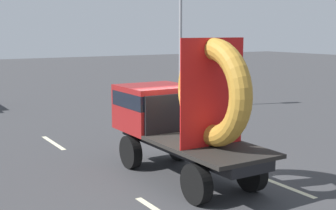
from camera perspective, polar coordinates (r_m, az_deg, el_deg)
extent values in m
plane|color=#38383A|center=(13.23, 2.94, -8.73)|extent=(120.00, 120.00, 0.00)
cylinder|color=black|center=(13.86, -4.64, -5.79)|extent=(0.28, 0.98, 0.98)
cylinder|color=black|center=(14.68, 1.30, -4.92)|extent=(0.28, 0.98, 0.98)
cylinder|color=black|center=(11.05, 3.51, -9.68)|extent=(0.28, 0.98, 0.98)
cylinder|color=black|center=(12.06, 10.21, -8.19)|extent=(0.28, 0.98, 0.98)
cube|color=black|center=(12.70, 2.37, -4.98)|extent=(1.30, 5.42, 0.25)
cube|color=maroon|center=(13.99, -1.60, -0.31)|extent=(2.00, 1.93, 1.35)
cube|color=black|center=(13.90, -1.51, 0.87)|extent=(2.02, 1.83, 0.44)
cube|color=black|center=(11.89, 4.97, -5.11)|extent=(2.00, 3.50, 0.10)
cube|color=black|center=(13.14, 0.60, -1.03)|extent=(1.80, 0.08, 1.10)
torus|color=#B7842D|center=(11.51, 5.51, 1.53)|extent=(0.55, 2.71, 2.71)
cube|color=red|center=(11.51, 5.51, 1.53)|extent=(1.90, 0.03, 2.71)
cylinder|color=gray|center=(24.59, 1.54, 6.61)|extent=(0.16, 0.16, 5.96)
cube|color=beige|center=(17.48, -13.98, -4.55)|extent=(0.16, 2.38, 0.01)
cube|color=beige|center=(12.94, 13.22, -9.36)|extent=(0.16, 2.70, 0.01)
cube|color=beige|center=(18.75, -2.97, -3.37)|extent=(0.16, 2.68, 0.01)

